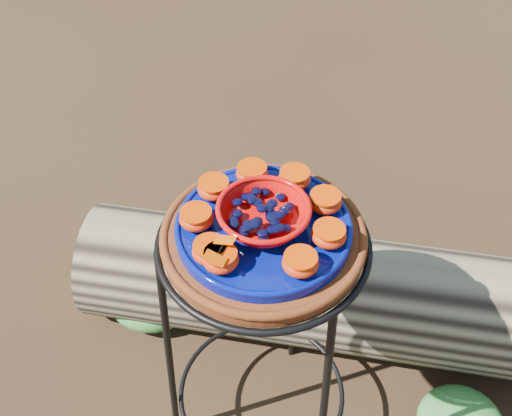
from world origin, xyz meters
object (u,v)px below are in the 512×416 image
at_px(driftwood_log, 393,301).
at_px(plant_stand, 262,347).
at_px(terracotta_saucer, 263,238).
at_px(red_bowl, 264,216).
at_px(cobalt_plate, 263,229).

bearing_deg(driftwood_log, plant_stand, -120.73).
relative_size(plant_stand, terracotta_saucer, 1.88).
distance_m(red_bowl, driftwood_log, 0.76).
relative_size(terracotta_saucer, driftwood_log, 0.22).
xyz_separation_m(terracotta_saucer, red_bowl, (0.00, 0.00, 0.06)).
relative_size(cobalt_plate, driftwood_log, 0.19).
height_order(terracotta_saucer, red_bowl, red_bowl).
xyz_separation_m(plant_stand, terracotta_saucer, (0.00, 0.00, 0.37)).
relative_size(plant_stand, cobalt_plate, 2.19).
relative_size(red_bowl, driftwood_log, 0.09).
relative_size(terracotta_saucer, cobalt_plate, 1.17).
distance_m(plant_stand, driftwood_log, 0.49).
distance_m(terracotta_saucer, driftwood_log, 0.71).
bearing_deg(cobalt_plate, red_bowl, 0.00).
height_order(plant_stand, cobalt_plate, cobalt_plate).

